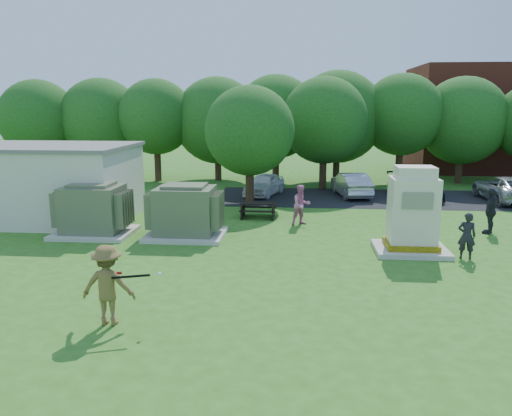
# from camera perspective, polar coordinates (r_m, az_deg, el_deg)

# --- Properties ---
(ground) EXTENTS (120.00, 120.00, 0.00)m
(ground) POSITION_cam_1_polar(r_m,az_deg,el_deg) (15.08, -1.36, -7.93)
(ground) COLOR #2D6619
(ground) RESTS_ON ground
(service_building) EXTENTS (10.00, 5.00, 3.20)m
(service_building) POSITION_cam_1_polar(r_m,az_deg,el_deg) (24.83, -25.52, 2.53)
(service_building) COLOR beige
(service_building) RESTS_ON ground
(service_building_roof) EXTENTS (10.20, 5.20, 0.15)m
(service_building_roof) POSITION_cam_1_polar(r_m,az_deg,el_deg) (24.66, -25.86, 6.37)
(service_building_roof) COLOR slate
(service_building_roof) RESTS_ON service_building
(brick_building) EXTENTS (15.00, 8.00, 8.00)m
(brick_building) POSITION_cam_1_polar(r_m,az_deg,el_deg) (44.27, 27.19, 9.05)
(brick_building) COLOR maroon
(brick_building) RESTS_ON ground
(parking_strip) EXTENTS (20.00, 6.00, 0.01)m
(parking_strip) POSITION_cam_1_polar(r_m,az_deg,el_deg) (28.58, 15.88, 1.05)
(parking_strip) COLOR #232326
(parking_strip) RESTS_ON ground
(transformer_left) EXTENTS (3.00, 2.40, 2.07)m
(transformer_left) POSITION_cam_1_polar(r_m,az_deg,el_deg) (20.71, -18.09, -0.29)
(transformer_left) COLOR beige
(transformer_left) RESTS_ON ground
(transformer_right) EXTENTS (3.00, 2.40, 2.07)m
(transformer_right) POSITION_cam_1_polar(r_m,az_deg,el_deg) (19.56, -8.07, -0.50)
(transformer_right) COLOR beige
(transformer_right) RESTS_ON ground
(generator_cabinet) EXTENTS (2.48, 2.03, 3.02)m
(generator_cabinet) POSITION_cam_1_polar(r_m,az_deg,el_deg) (18.11, 17.44, -0.78)
(generator_cabinet) COLOR beige
(generator_cabinet) RESTS_ON ground
(picnic_table) EXTENTS (1.62, 1.21, 0.69)m
(picnic_table) POSITION_cam_1_polar(r_m,az_deg,el_deg) (22.76, 0.23, -0.05)
(picnic_table) COLOR black
(picnic_table) RESTS_ON ground
(batter) EXTENTS (1.27, 0.76, 1.92)m
(batter) POSITION_cam_1_polar(r_m,az_deg,el_deg) (12.21, -16.57, -8.45)
(batter) COLOR brown
(batter) RESTS_ON ground
(person_by_generator) EXTENTS (0.64, 0.49, 1.58)m
(person_by_generator) POSITION_cam_1_polar(r_m,az_deg,el_deg) (18.04, 22.95, -2.95)
(person_by_generator) COLOR black
(person_by_generator) RESTS_ON ground
(person_at_picnic) EXTENTS (1.05, 0.97, 1.73)m
(person_at_picnic) POSITION_cam_1_polar(r_m,az_deg,el_deg) (21.43, 5.20, 0.35)
(person_at_picnic) COLOR #CD6C9A
(person_at_picnic) RESTS_ON ground
(person_walking_right) EXTENTS (0.97, 1.15, 1.84)m
(person_walking_right) POSITION_cam_1_polar(r_m,az_deg,el_deg) (21.95, 25.24, -0.32)
(person_walking_right) COLOR #232328
(person_walking_right) RESTS_ON ground
(car_white) EXTENTS (2.47, 3.92, 1.24)m
(car_white) POSITION_cam_1_polar(r_m,az_deg,el_deg) (28.50, 0.96, 2.73)
(car_white) COLOR white
(car_white) RESTS_ON ground
(car_silver_a) EXTENTS (2.13, 4.27, 1.34)m
(car_silver_a) POSITION_cam_1_polar(r_m,az_deg,el_deg) (28.69, 10.80, 2.68)
(car_silver_a) COLOR #B0B0B5
(car_silver_a) RESTS_ON ground
(car_dark) EXTENTS (2.72, 4.75, 1.30)m
(car_dark) POSITION_cam_1_polar(r_m,az_deg,el_deg) (28.87, 17.67, 2.34)
(car_dark) COLOR black
(car_dark) RESTS_ON ground
(car_silver_b) EXTENTS (2.36, 4.86, 1.33)m
(car_silver_b) POSITION_cam_1_polar(r_m,az_deg,el_deg) (29.86, 26.62, 1.98)
(car_silver_b) COLOR #ACABB0
(car_silver_b) RESTS_ON ground
(batting_equipment) EXTENTS (1.11, 0.59, 0.14)m
(batting_equipment) POSITION_cam_1_polar(r_m,az_deg,el_deg) (11.81, -13.89, -7.48)
(batting_equipment) COLOR black
(batting_equipment) RESTS_ON ground
(tree_row) EXTENTS (41.30, 13.30, 7.30)m
(tree_row) POSITION_cam_1_polar(r_m,az_deg,el_deg) (32.62, 5.41, 10.04)
(tree_row) COLOR #47301E
(tree_row) RESTS_ON ground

